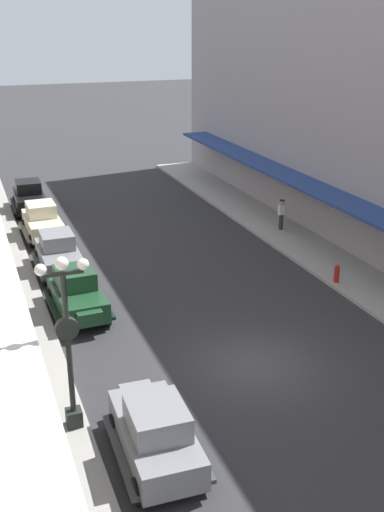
# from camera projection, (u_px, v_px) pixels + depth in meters

# --- Properties ---
(ground_plane) EXTENTS (200.00, 200.00, 0.00)m
(ground_plane) POSITION_uv_depth(u_px,v_px,m) (254.00, 364.00, 21.24)
(ground_plane) COLOR #2D2D30
(sidewalk_left) EXTENTS (3.00, 60.00, 0.15)m
(sidewalk_left) POSITION_uv_depth(u_px,v_px,m) (30.00, 407.00, 18.75)
(sidewalk_left) COLOR #99968E
(sidewalk_left) RESTS_ON ground
(parked_car_0) EXTENTS (2.24, 4.30, 1.84)m
(parked_car_0) POSITION_uv_depth(u_px,v_px,m) (29.00, 196.00, 37.70)
(parked_car_0) COLOR black
(parked_car_0) RESTS_ON ground
(parked_car_1) EXTENTS (2.26, 4.30, 1.84)m
(parked_car_1) POSITION_uv_depth(u_px,v_px,m) (155.00, 431.00, 16.25)
(parked_car_1) COLOR slate
(parked_car_1) RESTS_ON ground
(parked_car_2) EXTENTS (2.20, 4.28, 1.84)m
(parked_car_2) POSITION_uv_depth(u_px,v_px,m) (42.00, 220.00, 33.21)
(parked_car_2) COLOR beige
(parked_car_2) RESTS_ON ground
(parked_car_3) EXTENTS (2.15, 4.26, 1.84)m
(parked_car_3) POSITION_uv_depth(u_px,v_px,m) (59.00, 253.00, 28.64)
(parked_car_3) COLOR slate
(parked_car_3) RESTS_ON ground
(parked_car_4) EXTENTS (2.24, 4.30, 1.84)m
(parked_car_4) POSITION_uv_depth(u_px,v_px,m) (77.00, 292.00, 24.50)
(parked_car_4) COLOR #193D23
(parked_car_4) RESTS_ON ground
(lamp_post_with_clock) EXTENTS (1.42, 0.44, 5.16)m
(lamp_post_with_clock) POSITION_uv_depth(u_px,v_px,m) (68.00, 337.00, 16.80)
(lamp_post_with_clock) COLOR black
(lamp_post_with_clock) RESTS_ON sidewalk_left
(fire_hydrant) EXTENTS (0.24, 0.24, 0.82)m
(fire_hydrant) POSITION_uv_depth(u_px,v_px,m) (337.00, 273.00, 27.31)
(fire_hydrant) COLOR #B21E19
(fire_hydrant) RESTS_ON sidewalk_right
(pedestrian_0) EXTENTS (0.36, 0.28, 1.67)m
(pedestrian_0) POSITION_uv_depth(u_px,v_px,m) (281.00, 214.00, 34.00)
(pedestrian_0) COLOR #2D2D33
(pedestrian_0) RESTS_ON sidewalk_right
(pedestrian_2) EXTENTS (0.36, 0.24, 1.64)m
(pedestrian_2) POSITION_uv_depth(u_px,v_px,m) (8.00, 270.00, 26.52)
(pedestrian_2) COLOR #2D2D33
(pedestrian_2) RESTS_ON sidewalk_left
(pedestrian_4) EXTENTS (0.36, 0.24, 1.64)m
(pedestrian_4) POSITION_uv_depth(u_px,v_px,m) (45.00, 456.00, 15.25)
(pedestrian_4) COLOR #2D2D33
(pedestrian_4) RESTS_ON sidewalk_left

